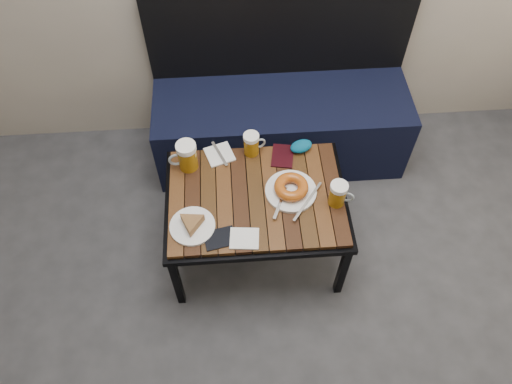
{
  "coord_description": "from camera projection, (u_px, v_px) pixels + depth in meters",
  "views": [
    {
      "loc": [
        -0.02,
        -0.21,
        2.35
      ],
      "look_at": [
        0.07,
        1.1,
        0.5
      ],
      "focal_mm": 35.0,
      "sensor_mm": 36.0,
      "label": 1
    }
  ],
  "objects": [
    {
      "name": "napkin_right",
      "position": [
        244.0,
        238.0,
        2.15
      ],
      "size": [
        0.13,
        0.12,
        0.01
      ],
      "rotation": [
        0.0,
        0.0,
        -0.1
      ],
      "color": "white",
      "rests_on": "cafe_table"
    },
    {
      "name": "beer_mug_centre",
      "position": [
        252.0,
        144.0,
        2.39
      ],
      "size": [
        0.12,
        0.09,
        0.12
      ],
      "rotation": [
        0.0,
        0.0,
        0.27
      ],
      "color": "#8E5E0B",
      "rests_on": "cafe_table"
    },
    {
      "name": "room_shell",
      "position": [
        241.0,
        62.0,
        0.9
      ],
      "size": [
        4.0,
        4.0,
        4.0
      ],
      "color": "gray",
      "rests_on": "ground"
    },
    {
      "name": "beer_mug_left",
      "position": [
        187.0,
        156.0,
        2.32
      ],
      "size": [
        0.14,
        0.1,
        0.15
      ],
      "rotation": [
        0.0,
        0.0,
        3.28
      ],
      "color": "#8E5E0B",
      "rests_on": "cafe_table"
    },
    {
      "name": "knit_pouch",
      "position": [
        301.0,
        146.0,
        2.43
      ],
      "size": [
        0.13,
        0.11,
        0.05
      ],
      "primitive_type": "ellipsoid",
      "rotation": [
        0.0,
        0.0,
        0.36
      ],
      "color": "navy",
      "rests_on": "cafe_table"
    },
    {
      "name": "cafe_table",
      "position": [
        256.0,
        201.0,
        2.32
      ],
      "size": [
        0.84,
        0.62,
        0.47
      ],
      "color": "black",
      "rests_on": "ground"
    },
    {
      "name": "plate_pie",
      "position": [
        192.0,
        224.0,
        2.17
      ],
      "size": [
        0.2,
        0.2,
        0.06
      ],
      "color": "white",
      "rests_on": "cafe_table"
    },
    {
      "name": "passport_burgundy",
      "position": [
        283.0,
        156.0,
        2.42
      ],
      "size": [
        0.13,
        0.16,
        0.01
      ],
      "primitive_type": "cube",
      "rotation": [
        0.0,
        0.0,
        -0.18
      ],
      "color": "black",
      "rests_on": "cafe_table"
    },
    {
      "name": "napkin_left",
      "position": [
        220.0,
        154.0,
        2.42
      ],
      "size": [
        0.16,
        0.16,
        0.01
      ],
      "rotation": [
        0.0,
        0.0,
        0.31
      ],
      "color": "white",
      "rests_on": "cafe_table"
    },
    {
      "name": "passport_navy",
      "position": [
        220.0,
        238.0,
        2.15
      ],
      "size": [
        0.15,
        0.12,
        0.01
      ],
      "primitive_type": "cube",
      "rotation": [
        0.0,
        0.0,
        -1.37
      ],
      "color": "black",
      "rests_on": "cafe_table"
    },
    {
      "name": "beer_mug_right",
      "position": [
        338.0,
        194.0,
        2.21
      ],
      "size": [
        0.12,
        0.09,
        0.13
      ],
      "rotation": [
        0.0,
        0.0,
        -0.29
      ],
      "color": "#8E5E0B",
      "rests_on": "cafe_table"
    },
    {
      "name": "bench",
      "position": [
        281.0,
        119.0,
        2.84
      ],
      "size": [
        1.4,
        0.5,
        0.95
      ],
      "color": "black",
      "rests_on": "ground"
    },
    {
      "name": "plate_bagel",
      "position": [
        291.0,
        189.0,
        2.27
      ],
      "size": [
        0.27,
        0.29,
        0.07
      ],
      "color": "white",
      "rests_on": "cafe_table"
    }
  ]
}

